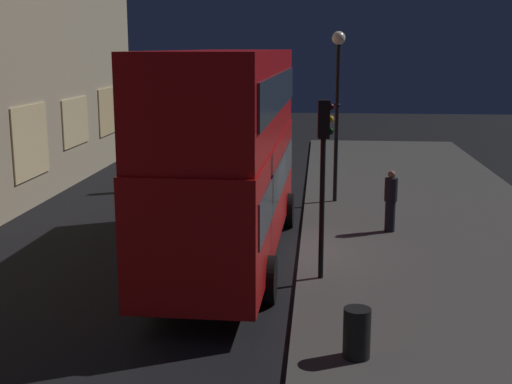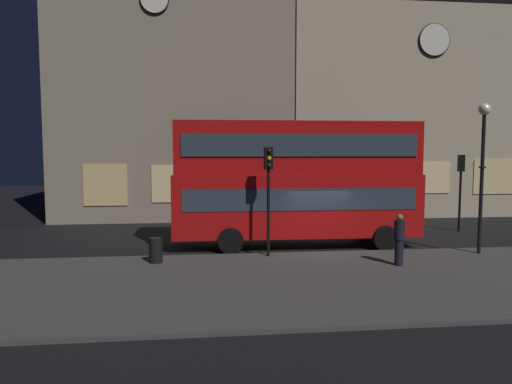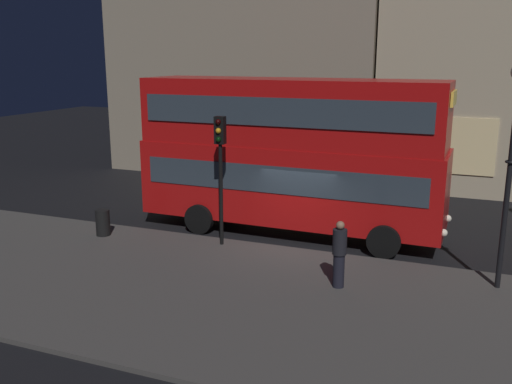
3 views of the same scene
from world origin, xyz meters
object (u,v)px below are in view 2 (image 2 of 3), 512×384
Objects in this scene: litter_bin at (156,250)px; traffic_light_far_side at (461,176)px; pedestrian at (399,239)px; traffic_light_near_kerb at (269,178)px; double_decker_bus at (296,177)px; street_lamp at (483,150)px.

traffic_light_far_side is at bearing 21.40° from litter_bin.
traffic_light_near_kerb is at bearing 60.19° from pedestrian.
pedestrian is 8.59m from litter_bin.
traffic_light_far_side is 9.74m from pedestrian.
traffic_light_near_kerb is at bearing -121.59° from double_decker_bus.
traffic_light_near_kerb is 4.89m from litter_bin.
street_lamp reaches higher than litter_bin.
traffic_light_near_kerb is at bearing 42.31° from traffic_light_far_side.
pedestrian is at bearing -158.86° from street_lamp.
litter_bin is (-14.80, -5.80, -2.25)m from traffic_light_far_side.
street_lamp reaches higher than traffic_light_far_side.
double_decker_bus is at bearing 33.53° from traffic_light_far_side.
traffic_light_far_side is at bearing 66.92° from street_lamp.
double_decker_bus is 9.57m from traffic_light_far_side.
double_decker_bus is 11.87× the size of litter_bin.
traffic_light_near_kerb is at bearing 176.73° from street_lamp.
double_decker_bus is at bearing 157.13° from street_lamp.
pedestrian reaches higher than litter_bin.
traffic_light_near_kerb is 2.29× the size of pedestrian.
street_lamp is at bearing -73.96° from pedestrian.
traffic_light_far_side is at bearing 22.58° from traffic_light_near_kerb.
double_decker_bus is 1.82× the size of street_lamp.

